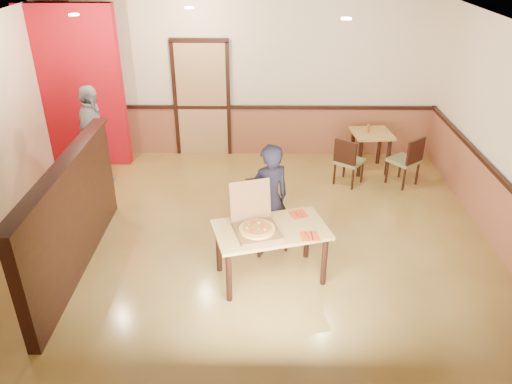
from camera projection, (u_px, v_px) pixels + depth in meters
floor at (239, 258)px, 6.54m from camera, size 7.00×7.00×0.00m
ceiling at (234, 39)px, 5.23m from camera, size 7.00×7.00×0.00m
wall_back at (246, 81)px, 8.98m from camera, size 7.00×0.00×7.00m
wainscot_back at (246, 131)px, 9.40m from camera, size 7.00×0.04×0.90m
chair_rail_back at (246, 107)px, 9.16m from camera, size 7.00×0.06×0.06m
wainscot_right at (512, 231)px, 6.29m from camera, size 0.04×7.00×0.90m
back_door at (202, 100)px, 9.11m from camera, size 0.90×0.06×2.10m
booth_partition at (72, 217)px, 6.04m from camera, size 0.20×3.10×1.44m
red_accent_panel at (76, 88)px, 8.57m from camera, size 1.60×0.20×2.78m
spot_a at (74, 15)px, 6.85m from camera, size 0.14×0.14×0.02m
spot_b at (189, 8)px, 7.46m from camera, size 0.14×0.14×0.02m
spot_c at (346, 19)px, 6.55m from camera, size 0.14×0.14×0.02m
main_table at (271, 236)px, 5.91m from camera, size 1.47×1.08×0.71m
diner_chair at (265, 210)px, 6.61m from camera, size 0.61×0.61×0.95m
side_chair_left at (348, 160)px, 8.21m from camera, size 0.57×0.57×0.83m
side_chair_right at (407, 159)px, 8.19m from camera, size 0.60×0.60×0.86m
side_table at (371, 142)px, 8.70m from camera, size 0.72×0.72×0.71m
diner at (269, 200)px, 6.37m from camera, size 0.66×0.58×1.52m
passerby at (94, 138)px, 8.01m from camera, size 0.47×1.02×1.70m
pizza_box at (256, 225)px, 5.79m from camera, size 0.64×0.70×0.52m
pizza at (257, 229)px, 5.75m from camera, size 0.50×0.50×0.03m
napkin_near at (310, 236)px, 5.71m from camera, size 0.23×0.23×0.01m
napkin_far at (298, 214)px, 6.14m from camera, size 0.26×0.26×0.01m
condiment at (368, 128)px, 8.60m from camera, size 0.05×0.05×0.13m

